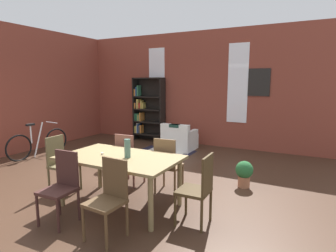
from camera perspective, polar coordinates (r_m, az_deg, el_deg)
The scene contains 20 objects.
ground_plane at distance 5.22m, azimuth -11.75°, elevation -12.03°, with size 10.22×10.22×0.00m, color #412B1E.
back_wall_brick at distance 8.34m, azimuth 5.62°, elevation 7.61°, with size 8.29×0.12×3.31m, color brown.
window_pane_0 at distance 8.83m, azimuth -2.32°, elevation 8.80°, with size 0.55×0.02×2.15m, color white.
window_pane_1 at distance 7.88m, azimuth 14.16°, elevation 8.50°, with size 0.55×0.02×2.15m, color white.
dining_table at distance 4.22m, azimuth -9.83°, elevation -7.25°, with size 1.77×1.05×0.77m.
vase_on_table at distance 4.08m, azimuth -8.35°, elevation -4.58°, with size 0.09×0.09×0.27m, color #4C7266.
tealight_candle_0 at distance 4.34m, azimuth -13.38°, elevation -5.54°, with size 0.04×0.04×0.03m, color silver.
dining_chair_head_left at distance 5.10m, azimuth -21.19°, elevation -6.89°, with size 0.43×0.43×0.95m.
dining_chair_head_right at distance 3.69m, azimuth 6.38°, elevation -12.45°, with size 0.41×0.41×0.95m.
dining_chair_near_left at distance 4.02m, azimuth -21.06°, elevation -11.18°, with size 0.42×0.42×0.95m.
dining_chair_far_left at distance 5.07m, azimuth -8.19°, elevation -6.44°, with size 0.41×0.41×0.95m.
dining_chair_near_right at distance 3.49m, azimuth -12.02°, elevation -13.89°, with size 0.42×0.42×0.95m.
dining_chair_far_right at distance 4.67m, azimuth -0.14°, elevation -7.73°, with size 0.43×0.43×0.95m.
bookshelf_tall at distance 8.85m, azimuth -4.35°, elevation 3.41°, with size 1.03×0.33×1.99m.
armchair_white at distance 7.65m, azimuth 2.32°, elevation -2.86°, with size 0.81×0.81×0.75m.
bicycle_second at distance 7.73m, azimuth -25.09°, elevation -3.22°, with size 0.44×1.68×0.89m.
potted_plant_by_shelf at distance 6.07m, azimuth -12.36°, elevation -6.24°, with size 0.31×0.31×0.48m.
potted_plant_corner at distance 5.17m, azimuth 15.41°, elevation -9.17°, with size 0.31×0.31×0.47m.
striped_rug at distance 7.42m, azimuth -0.77°, elevation -5.41°, with size 1.47×1.06×0.01m.
framed_picture at distance 7.76m, azimuth 18.23°, elevation 8.53°, with size 0.56×0.03×0.72m, color black.
Camera 1 is at (3.13, -3.74, 1.86)m, focal length 29.63 mm.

